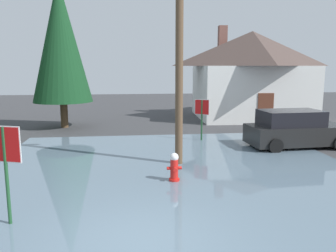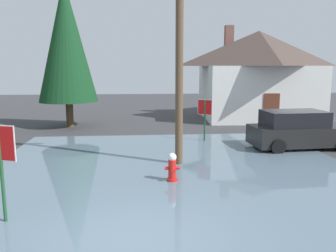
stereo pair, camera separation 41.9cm
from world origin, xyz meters
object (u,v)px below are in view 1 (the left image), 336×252
at_px(house, 251,73).
at_px(pine_tree_short_left, 60,41).
at_px(fire_hydrant, 174,168).
at_px(stop_sign_far, 202,112).
at_px(stop_sign_near, 5,155).
at_px(utility_pole, 179,51).
at_px(parked_car, 295,130).

bearing_deg(house, pine_tree_short_left, -167.47).
bearing_deg(house, fire_hydrant, -118.40).
bearing_deg(pine_tree_short_left, stop_sign_far, -33.09).
height_order(stop_sign_near, stop_sign_far, stop_sign_near).
relative_size(stop_sign_near, stop_sign_far, 1.14).
xyz_separation_m(fire_hydrant, utility_pole, (0.44, 1.97, 3.71)).
height_order(stop_sign_near, parked_car, stop_sign_near).
height_order(stop_sign_far, parked_car, stop_sign_far).
bearing_deg(utility_pole, parked_car, 21.51).
relative_size(stop_sign_far, pine_tree_short_left, 0.24).
height_order(fire_hydrant, parked_car, parked_car).
distance_m(stop_sign_near, utility_pole, 6.97).
distance_m(utility_pole, house, 13.53).
height_order(utility_pole, parked_car, utility_pole).
height_order(utility_pole, stop_sign_far, utility_pole).
relative_size(stop_sign_near, fire_hydrant, 2.47).
xyz_separation_m(stop_sign_near, stop_sign_far, (6.35, 8.56, -0.22)).
distance_m(house, parked_car, 9.73).
xyz_separation_m(utility_pole, stop_sign_far, (1.73, 3.99, -2.71)).
xyz_separation_m(fire_hydrant, stop_sign_far, (2.16, 5.96, 1.00)).
bearing_deg(house, parked_car, -97.45).
relative_size(stop_sign_far, parked_car, 0.45).
height_order(utility_pole, pine_tree_short_left, pine_tree_short_left).
bearing_deg(parked_car, stop_sign_far, 156.11).
height_order(fire_hydrant, utility_pole, utility_pole).
bearing_deg(utility_pole, pine_tree_short_left, 122.77).
relative_size(house, pine_tree_short_left, 0.96).
bearing_deg(stop_sign_far, house, 55.79).
bearing_deg(pine_tree_short_left, fire_hydrant, -64.11).
bearing_deg(fire_hydrant, utility_pole, 77.49).
xyz_separation_m(stop_sign_far, house, (5.17, 7.61, 1.69)).
distance_m(utility_pole, pine_tree_short_left, 10.51).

